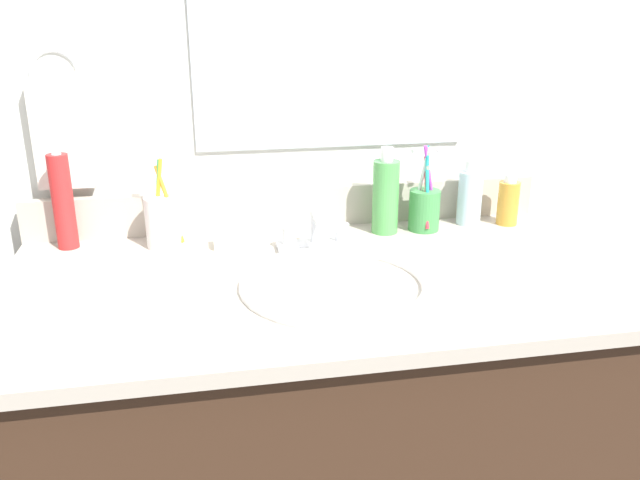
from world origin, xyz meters
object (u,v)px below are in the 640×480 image
at_px(bottle_oil_amber, 508,202).
at_px(soap_bar, 229,241).
at_px(bottle_gel_clear, 470,196).
at_px(bottle_spray_red, 63,200).
at_px(cup_green, 424,207).
at_px(hand_towel, 61,134).
at_px(bottle_toner_green, 386,196).
at_px(cup_white_ceramic, 165,220).
at_px(faucet, 317,236).

distance_m(bottle_oil_amber, soap_bar, 0.63).
height_order(bottle_gel_clear, soap_bar, bottle_gel_clear).
distance_m(bottle_spray_red, bottle_oil_amber, 0.95).
relative_size(bottle_oil_amber, soap_bar, 1.79).
relative_size(bottle_gel_clear, cup_green, 0.78).
height_order(hand_towel, bottle_toner_green, hand_towel).
bearing_deg(bottle_spray_red, cup_white_ceramic, -8.61).
height_order(bottle_gel_clear, cup_white_ceramic, cup_white_ceramic).
distance_m(cup_white_ceramic, soap_bar, 0.14).
bearing_deg(cup_green, hand_towel, 172.50).
bearing_deg(bottle_gel_clear, faucet, -165.33).
bearing_deg(bottle_toner_green, hand_towel, 171.64).
bearing_deg(hand_towel, bottle_toner_green, -8.36).
bearing_deg(bottle_gel_clear, cup_white_ceramic, -178.09).
bearing_deg(bottle_oil_amber, bottle_toner_green, -179.68).
relative_size(cup_white_ceramic, soap_bar, 2.87).
distance_m(bottle_spray_red, bottle_gel_clear, 0.87).
relative_size(cup_green, soap_bar, 2.95).
height_order(bottle_spray_red, cup_green, bottle_spray_red).
xyz_separation_m(bottle_toner_green, cup_green, (0.09, -0.00, -0.03)).
relative_size(bottle_oil_amber, cup_green, 0.61).
distance_m(bottle_spray_red, cup_white_ceramic, 0.20).
relative_size(faucet, bottle_oil_amber, 1.40).
bearing_deg(cup_green, bottle_toner_green, 178.97).
distance_m(hand_towel, soap_bar, 0.40).
height_order(bottle_gel_clear, bottle_oil_amber, bottle_gel_clear).
relative_size(bottle_gel_clear, bottle_oil_amber, 1.28).
bearing_deg(bottle_gel_clear, hand_towel, 174.97).
xyz_separation_m(bottle_spray_red, bottle_oil_amber, (0.95, -0.03, -0.05)).
height_order(hand_towel, soap_bar, hand_towel).
height_order(hand_towel, bottle_gel_clear, hand_towel).
bearing_deg(hand_towel, cup_white_ceramic, -26.62).
distance_m(faucet, bottle_gel_clear, 0.38).
height_order(faucet, cup_white_ceramic, cup_white_ceramic).
relative_size(bottle_spray_red, soap_bar, 3.58).
bearing_deg(cup_green, faucet, -163.82).
relative_size(faucet, bottle_spray_red, 0.70).
relative_size(faucet, bottle_gel_clear, 1.09).
xyz_separation_m(bottle_spray_red, cup_green, (0.75, -0.03, -0.05)).
xyz_separation_m(bottle_toner_green, soap_bar, (-0.34, -0.03, -0.07)).
distance_m(bottle_spray_red, soap_bar, 0.34).
relative_size(bottle_spray_red, cup_white_ceramic, 1.25).
bearing_deg(bottle_gel_clear, soap_bar, -174.53).
bearing_deg(cup_white_ceramic, soap_bar, -13.18).
bearing_deg(bottle_toner_green, faucet, -155.50).
bearing_deg(cup_white_ceramic, bottle_oil_amber, 0.21).
bearing_deg(faucet, bottle_gel_clear, 14.67).
relative_size(hand_towel, bottle_oil_amber, 1.92).
bearing_deg(cup_green, bottle_oil_amber, 0.92).
xyz_separation_m(hand_towel, bottle_toner_green, (0.66, -0.10, -0.14)).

